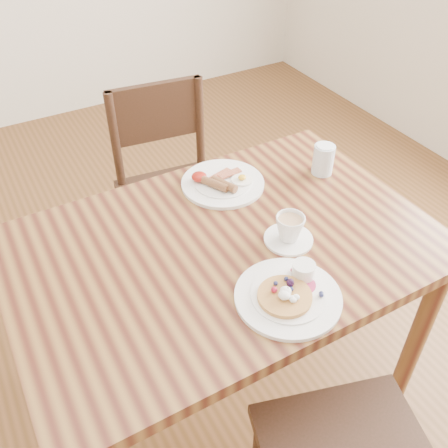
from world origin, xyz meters
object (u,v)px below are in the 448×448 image
object	(u,v)px
dining_table	(224,268)
breakfast_plate	(222,182)
teacup_saucer	(289,230)
water_glass	(323,160)
pancake_plate	(289,293)
chair_far	(171,185)

from	to	relation	value
dining_table	breakfast_plate	bearing A→B (deg)	62.00
dining_table	breakfast_plate	world-z (taller)	breakfast_plate
teacup_saucer	breakfast_plate	bearing A→B (deg)	95.92
breakfast_plate	water_glass	distance (m)	0.35
dining_table	pancake_plate	world-z (taller)	pancake_plate
dining_table	chair_far	bearing A→B (deg)	79.43
breakfast_plate	water_glass	world-z (taller)	water_glass
chair_far	teacup_saucer	distance (m)	0.80
dining_table	teacup_saucer	size ratio (longest dim) A/B	8.57
water_glass	chair_far	bearing A→B (deg)	122.85
water_glass	breakfast_plate	bearing A→B (deg)	162.97
breakfast_plate	water_glass	xyz separation A→B (m)	(0.33, -0.10, 0.04)
dining_table	pancake_plate	size ratio (longest dim) A/B	4.44
teacup_saucer	pancake_plate	bearing A→B (deg)	-124.75
water_glass	teacup_saucer	bearing A→B (deg)	-142.52
dining_table	water_glass	world-z (taller)	water_glass
dining_table	teacup_saucer	distance (m)	0.23
pancake_plate	breakfast_plate	world-z (taller)	pancake_plate
breakfast_plate	dining_table	bearing A→B (deg)	-118.00
dining_table	breakfast_plate	distance (m)	0.30
dining_table	breakfast_plate	size ratio (longest dim) A/B	4.44
dining_table	chair_far	distance (m)	0.70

